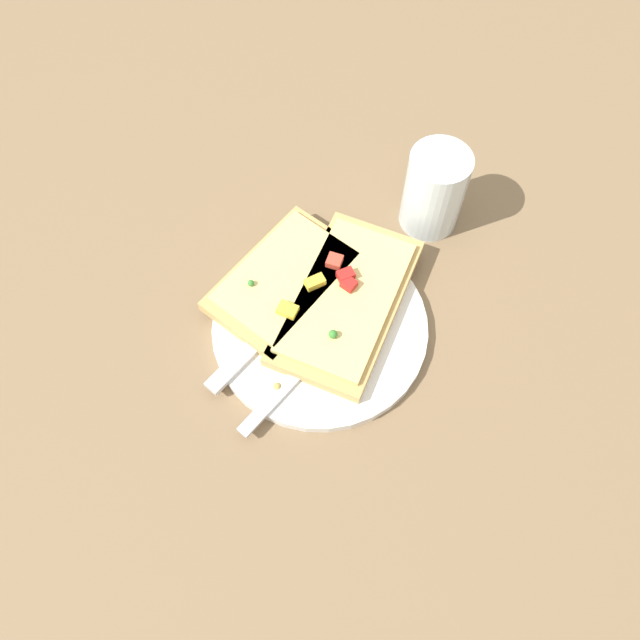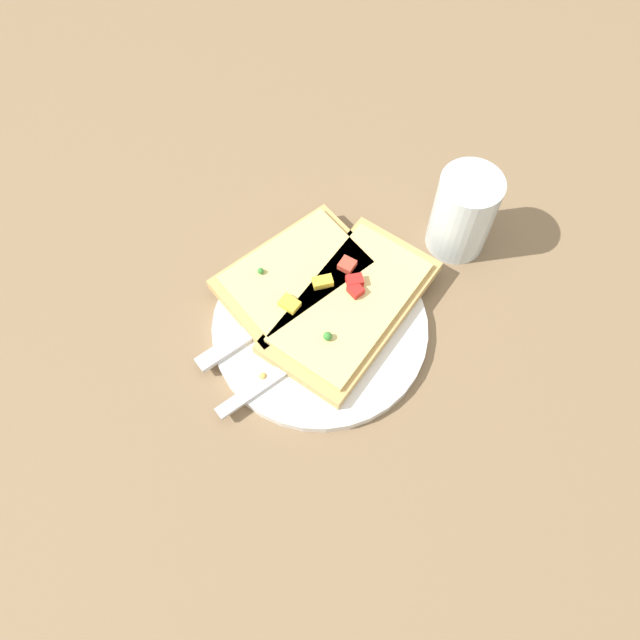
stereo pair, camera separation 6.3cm
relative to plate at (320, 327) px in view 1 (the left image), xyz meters
name	(u,v)px [view 1 (the left image)]	position (x,y,z in m)	size (l,w,h in m)	color
ground_plane	(320,330)	(0.00, 0.00, -0.01)	(4.00, 4.00, 0.00)	#7F6647
plate	(320,327)	(0.00, 0.00, 0.00)	(0.22, 0.22, 0.01)	white
fork	(328,341)	(0.02, -0.01, 0.01)	(0.03, 0.23, 0.01)	silver
knife	(268,331)	(-0.03, -0.04, 0.01)	(0.02, 0.20, 0.01)	silver
pizza_slice_main	(346,300)	(0.01, 0.04, 0.02)	(0.16, 0.22, 0.03)	tan
pizza_slice_corner	(286,280)	(-0.06, 0.01, 0.02)	(0.11, 0.16, 0.03)	tan
crumb_scatter	(306,331)	(0.00, -0.02, 0.01)	(0.07, 0.11, 0.01)	tan
drinking_glass	(436,192)	(0.00, 0.19, 0.04)	(0.07, 0.07, 0.10)	silver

